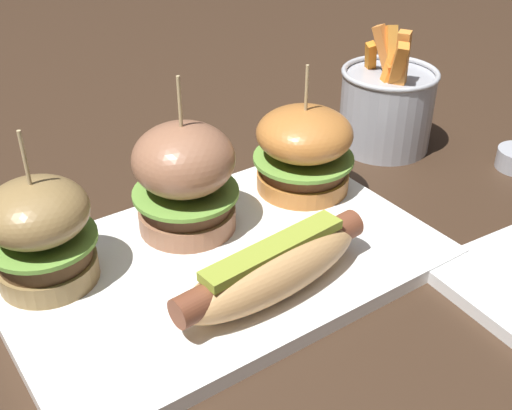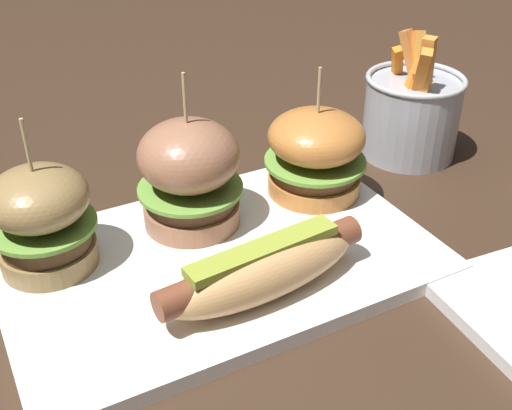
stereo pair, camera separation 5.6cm
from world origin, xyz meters
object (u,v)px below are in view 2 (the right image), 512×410
Objects in this scene: slider_right at (316,152)px; platter_main at (219,260)px; hot_dog at (263,268)px; fries_bucket at (412,113)px; slider_left at (42,218)px; slider_center at (185,175)px.

platter_main is at bearing -158.07° from slider_right.
slider_right reaches higher than hot_dog.
slider_right is 0.16m from fries_bucket.
platter_main is 2.84× the size of slider_right.
hot_dog is 0.32m from fries_bucket.
slider_left reaches higher than platter_main.
hot_dog is 1.41× the size of slider_right.
hot_dog is at bearing -40.29° from slider_left.
slider_center is at bearing 96.29° from hot_dog.
slider_right is (0.13, 0.05, 0.05)m from platter_main.
platter_main is 0.15m from slider_right.
hot_dog is (0.01, -0.06, 0.03)m from platter_main.
hot_dog is 1.36× the size of slider_left.
hot_dog is 0.19m from slider_left.
slider_left is 0.92× the size of slider_center.
platter_main is 0.08m from slider_center.
slider_center is 1.13× the size of slider_right.
slider_right is 0.89× the size of fries_bucket.
slider_center reaches higher than slider_right.
hot_dog is 0.13m from slider_center.
slider_right is (0.14, -0.00, -0.01)m from slider_center.
hot_dog is at bearing -83.71° from slider_center.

